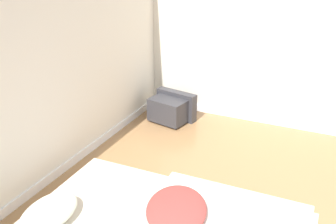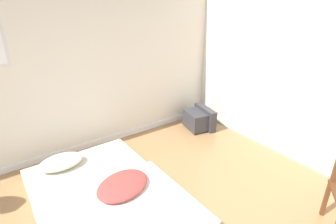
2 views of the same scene
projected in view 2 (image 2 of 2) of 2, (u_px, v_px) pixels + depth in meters
name	position (u px, v px, depth m)	size (l,w,h in m)	color
wall_back	(48.00, 65.00, 3.27)	(7.56, 0.08, 2.60)	silver
mattress_bed	(108.00, 200.00, 2.76)	(1.38, 2.09, 0.29)	beige
crt_tv	(199.00, 119.00, 4.48)	(0.47, 0.57, 0.36)	#333338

